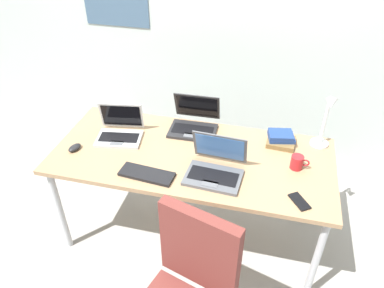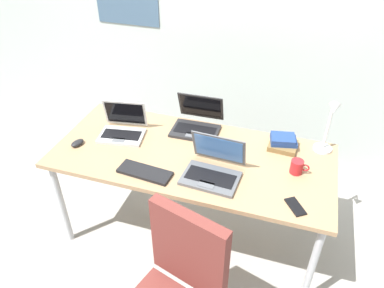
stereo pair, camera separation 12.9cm
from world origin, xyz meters
TOP-DOWN VIEW (x-y plane):
  - ground_plane at (0.00, 0.00)m, footprint 12.00×12.00m
  - wall_back at (-0.00, 1.10)m, footprint 6.00×0.13m
  - desk at (0.00, 0.00)m, footprint 1.80×0.80m
  - desk_lamp at (0.80, 0.28)m, footprint 0.12×0.18m
  - laptop_center at (-0.06, 0.29)m, footprint 0.33×0.31m
  - laptop_front_right at (0.18, -0.16)m, footprint 0.35×0.32m
  - laptop_by_keyboard at (-0.52, 0.07)m, footprint 0.33×0.29m
  - external_keyboard at (-0.21, -0.27)m, footprint 0.34×0.15m
  - computer_mouse at (-0.76, -0.14)m, footprint 0.08×0.11m
  - cell_phone at (0.68, -0.28)m, footprint 0.13×0.15m
  - book_stack at (0.55, 0.26)m, footprint 0.19×0.18m
  - coffee_mug at (0.66, 0.02)m, footprint 0.11×0.08m

SIDE VIEW (x-z plane):
  - ground_plane at x=0.00m, z-range 0.00..0.00m
  - desk at x=0.00m, z-range 0.31..1.05m
  - cell_phone at x=0.68m, z-range 0.74..0.75m
  - external_keyboard at x=-0.21m, z-range 0.74..0.76m
  - computer_mouse at x=-0.76m, z-range 0.74..0.77m
  - book_stack at x=0.55m, z-range 0.74..0.82m
  - coffee_mug at x=0.66m, z-range 0.74..0.83m
  - laptop_by_keyboard at x=-0.52m, z-range 0.67..0.90m
  - laptop_center at x=-0.06m, z-range 0.67..0.90m
  - laptop_front_right at x=0.18m, z-range 0.67..0.91m
  - desk_lamp at x=0.80m, z-range 0.74..1.14m
  - wall_back at x=0.00m, z-range 0.00..2.60m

